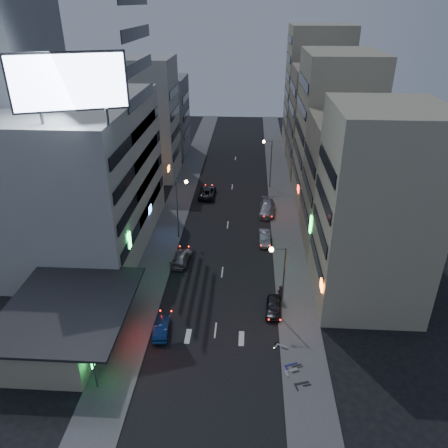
# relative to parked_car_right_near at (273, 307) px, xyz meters

# --- Properties ---
(ground) EXTENTS (180.00, 180.00, 0.00)m
(ground) POSITION_rel_parked_car_right_near_xyz_m (-5.60, -7.10, -0.64)
(ground) COLOR black
(ground) RESTS_ON ground
(sidewalk_left) EXTENTS (4.00, 120.00, 0.12)m
(sidewalk_left) POSITION_rel_parked_car_right_near_xyz_m (-13.60, 22.90, -0.58)
(sidewalk_left) COLOR #4C4C4F
(sidewalk_left) RESTS_ON ground
(sidewalk_right) EXTENTS (4.00, 120.00, 0.12)m
(sidewalk_right) POSITION_rel_parked_car_right_near_xyz_m (2.40, 22.90, -0.58)
(sidewalk_right) COLOR #4C4C4F
(sidewalk_right) RESTS_ON ground
(food_court) EXTENTS (11.00, 13.00, 3.88)m
(food_court) POSITION_rel_parked_car_right_near_xyz_m (-19.50, -5.10, 1.34)
(food_court) COLOR tan
(food_court) RESTS_ON ground
(white_building) EXTENTS (14.00, 24.00, 18.00)m
(white_building) POSITION_rel_parked_car_right_near_xyz_m (-22.60, 12.90, 8.36)
(white_building) COLOR #B0B0AB
(white_building) RESTS_ON ground
(grey_tower) EXTENTS (10.00, 14.00, 34.00)m
(grey_tower) POSITION_rel_parked_car_right_near_xyz_m (-31.60, 15.90, 16.36)
(grey_tower) COLOR gray
(grey_tower) RESTS_ON ground
(shophouse_near) EXTENTS (10.00, 11.00, 20.00)m
(shophouse_near) POSITION_rel_parked_car_right_near_xyz_m (9.40, 3.40, 9.36)
(shophouse_near) COLOR tan
(shophouse_near) RESTS_ON ground
(shophouse_mid) EXTENTS (11.00, 12.00, 16.00)m
(shophouse_mid) POSITION_rel_parked_car_right_near_xyz_m (9.90, 14.90, 7.36)
(shophouse_mid) COLOR tan
(shophouse_mid) RESTS_ON ground
(shophouse_far) EXTENTS (10.00, 14.00, 22.00)m
(shophouse_far) POSITION_rel_parked_car_right_near_xyz_m (9.40, 27.90, 10.36)
(shophouse_far) COLOR tan
(shophouse_far) RESTS_ON ground
(far_left_a) EXTENTS (11.00, 10.00, 20.00)m
(far_left_a) POSITION_rel_parked_car_right_near_xyz_m (-21.10, 37.90, 9.36)
(far_left_a) COLOR #B0B0AB
(far_left_a) RESTS_ON ground
(far_left_b) EXTENTS (12.00, 10.00, 15.00)m
(far_left_b) POSITION_rel_parked_car_right_near_xyz_m (-21.60, 50.90, 6.86)
(far_left_b) COLOR gray
(far_left_b) RESTS_ON ground
(far_right_a) EXTENTS (11.00, 12.00, 18.00)m
(far_right_a) POSITION_rel_parked_car_right_near_xyz_m (9.90, 42.90, 8.36)
(far_right_a) COLOR tan
(far_right_a) RESTS_ON ground
(far_right_b) EXTENTS (12.00, 12.00, 24.00)m
(far_right_b) POSITION_rel_parked_car_right_near_xyz_m (10.40, 56.90, 11.36)
(far_right_b) COLOR tan
(far_right_b) RESTS_ON ground
(billboard) EXTENTS (9.52, 3.75, 6.20)m
(billboard) POSITION_rel_parked_car_right_near_xyz_m (-18.59, 2.88, 21.02)
(billboard) COLOR #595B60
(billboard) RESTS_ON white_building
(street_lamp_right_near) EXTENTS (1.60, 0.44, 8.02)m
(street_lamp_right_near) POSITION_rel_parked_car_right_near_xyz_m (0.30, -1.10, 4.72)
(street_lamp_right_near) COLOR #595B60
(street_lamp_right_near) RESTS_ON sidewalk_right
(street_lamp_left) EXTENTS (1.60, 0.44, 8.02)m
(street_lamp_left) POSITION_rel_parked_car_right_near_xyz_m (-11.50, 14.90, 4.72)
(street_lamp_left) COLOR #595B60
(street_lamp_left) RESTS_ON sidewalk_left
(street_lamp_right_far) EXTENTS (1.60, 0.44, 8.02)m
(street_lamp_right_far) POSITION_rel_parked_car_right_near_xyz_m (0.30, 32.90, 4.72)
(street_lamp_right_far) COLOR #595B60
(street_lamp_right_far) RESTS_ON sidewalk_right
(parked_car_right_near) EXTENTS (1.78, 3.87, 1.28)m
(parked_car_right_near) POSITION_rel_parked_car_right_near_xyz_m (0.00, 0.00, 0.00)
(parked_car_right_near) COLOR #27272C
(parked_car_right_near) RESTS_ON ground
(parked_car_right_mid) EXTENTS (1.46, 4.06, 1.33)m
(parked_car_right_mid) POSITION_rel_parked_car_right_near_xyz_m (-0.56, 14.25, 0.02)
(parked_car_right_mid) COLOR #A7A9AF
(parked_car_right_mid) RESTS_ON ground
(parked_car_left) EXTENTS (2.59, 5.51, 1.52)m
(parked_car_left) POSITION_rel_parked_car_right_near_xyz_m (-9.42, 28.80, 0.12)
(parked_car_left) COLOR #28282D
(parked_car_left) RESTS_ON ground
(parked_car_right_far) EXTENTS (2.57, 5.65, 1.60)m
(parked_car_right_far) POSITION_rel_parked_car_right_near_xyz_m (0.00, 22.99, 0.16)
(parked_car_right_far) COLOR #97999F
(parked_car_right_far) RESTS_ON ground
(road_car_blue) EXTENTS (1.64, 3.97, 1.28)m
(road_car_blue) POSITION_rel_parked_car_right_near_xyz_m (-10.60, -3.80, -0.00)
(road_car_blue) COLOR navy
(road_car_blue) RESTS_ON ground
(road_car_silver) EXTENTS (2.39, 4.85, 1.36)m
(road_car_silver) POSITION_rel_parked_car_right_near_xyz_m (-10.60, 8.73, 0.04)
(road_car_silver) COLOR gray
(road_car_silver) RESTS_ON ground
(person) EXTENTS (0.86, 0.78, 1.98)m
(person) POSITION_rel_parked_car_right_near_xyz_m (0.70, 1.59, 0.47)
(person) COLOR black
(person) RESTS_ON sidewalk_right
(scooter_black_a) EXTENTS (1.19, 2.04, 1.18)m
(scooter_black_a) POSITION_rel_parked_car_right_near_xyz_m (2.54, -8.92, 0.07)
(scooter_black_a) COLOR black
(scooter_black_a) RESTS_ON sidewalk_right
(scooter_silver_a) EXTENTS (1.15, 1.86, 1.08)m
(scooter_silver_a) POSITION_rel_parked_car_right_near_xyz_m (1.75, -7.56, 0.02)
(scooter_silver_a) COLOR #AFB1B7
(scooter_silver_a) RESTS_ON sidewalk_right
(scooter_blue) EXTENTS (1.25, 1.90, 1.10)m
(scooter_blue) POSITION_rel_parked_car_right_near_xyz_m (1.76, -6.89, 0.03)
(scooter_blue) COLOR navy
(scooter_blue) RESTS_ON sidewalk_right
(scooter_black_b) EXTENTS (1.14, 1.68, 0.98)m
(scooter_black_b) POSITION_rel_parked_car_right_near_xyz_m (2.11, -7.02, -0.03)
(scooter_black_b) COLOR black
(scooter_black_b) RESTS_ON sidewalk_right
(scooter_silver_b) EXTENTS (1.15, 1.76, 1.02)m
(scooter_silver_b) POSITION_rel_parked_car_right_near_xyz_m (1.21, -5.07, -0.01)
(scooter_silver_b) COLOR #9EA1A5
(scooter_silver_b) RESTS_ON sidewalk_right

